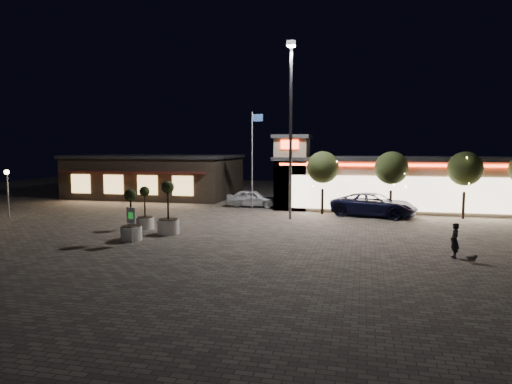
% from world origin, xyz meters
% --- Properties ---
extents(ground, '(90.00, 90.00, 0.00)m').
position_xyz_m(ground, '(0.00, 0.00, 0.00)').
color(ground, '#72685C').
rests_on(ground, ground).
extents(retail_building, '(20.40, 8.40, 6.10)m').
position_xyz_m(retail_building, '(9.51, 15.82, 2.21)').
color(retail_building, tan).
rests_on(retail_building, ground).
extents(restaurant_building, '(16.40, 11.00, 4.30)m').
position_xyz_m(restaurant_building, '(-14.00, 19.97, 2.16)').
color(restaurant_building, '#382D23').
rests_on(restaurant_building, ground).
extents(floodlight_pole, '(0.60, 0.40, 12.38)m').
position_xyz_m(floodlight_pole, '(2.00, 8.00, 7.02)').
color(floodlight_pole, gray).
rests_on(floodlight_pole, ground).
extents(flagpole, '(0.95, 0.10, 8.00)m').
position_xyz_m(flagpole, '(-1.90, 13.00, 4.74)').
color(flagpole, white).
rests_on(flagpole, ground).
extents(lamp_post_west, '(0.36, 0.36, 3.48)m').
position_xyz_m(lamp_post_west, '(-18.00, 4.00, 2.46)').
color(lamp_post_west, gray).
rests_on(lamp_post_west, ground).
extents(string_tree_a, '(2.42, 2.42, 4.79)m').
position_xyz_m(string_tree_a, '(4.00, 11.00, 3.56)').
color(string_tree_a, '#332319').
rests_on(string_tree_a, ground).
extents(string_tree_b, '(2.42, 2.42, 4.79)m').
position_xyz_m(string_tree_b, '(9.00, 11.00, 3.56)').
color(string_tree_b, '#332319').
rests_on(string_tree_b, ground).
extents(string_tree_c, '(2.42, 2.42, 4.79)m').
position_xyz_m(string_tree_c, '(14.00, 11.00, 3.56)').
color(string_tree_c, '#332319').
rests_on(string_tree_c, ground).
extents(pickup_truck, '(6.69, 4.28, 1.72)m').
position_xyz_m(pickup_truck, '(7.81, 10.77, 0.86)').
color(pickup_truck, black).
rests_on(pickup_truck, ground).
extents(white_sedan, '(4.51, 2.21, 1.48)m').
position_xyz_m(white_sedan, '(-2.22, 13.82, 0.74)').
color(white_sedan, silver).
rests_on(white_sedan, ground).
extents(pedestrian, '(0.46, 0.64, 1.62)m').
position_xyz_m(pedestrian, '(11.15, -1.65, 0.81)').
color(pedestrian, black).
rests_on(pedestrian, ground).
extents(dog, '(0.46, 0.22, 0.24)m').
position_xyz_m(dog, '(11.75, -2.51, 0.24)').
color(dog, '#59514C').
rests_on(dog, ground).
extents(planter_left, '(1.09, 1.09, 2.67)m').
position_xyz_m(planter_left, '(-6.17, 1.97, 0.83)').
color(planter_left, white).
rests_on(planter_left, ground).
extents(planter_mid, '(1.15, 1.15, 2.82)m').
position_xyz_m(planter_mid, '(-5.26, -1.43, 0.87)').
color(planter_mid, white).
rests_on(planter_mid, ground).
extents(planter_right, '(1.27, 1.27, 3.13)m').
position_xyz_m(planter_right, '(-4.07, 0.77, 0.97)').
color(planter_right, white).
rests_on(planter_right, ground).
extents(valet_sign, '(0.62, 0.27, 1.92)m').
position_xyz_m(valet_sign, '(-4.80, -2.26, 1.35)').
color(valet_sign, gray).
rests_on(valet_sign, ground).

